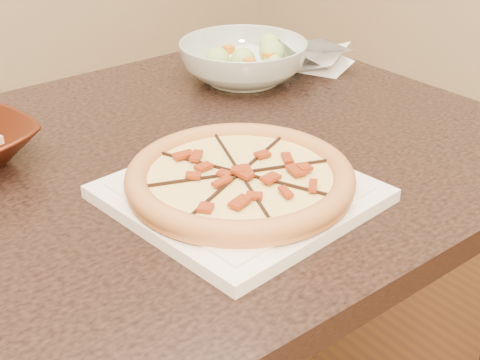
{
  "coord_description": "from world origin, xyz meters",
  "views": [
    {
      "loc": [
        -0.37,
        -0.96,
        1.21
      ],
      "look_at": [
        0.11,
        -0.33,
        0.78
      ],
      "focal_mm": 50.0,
      "sensor_mm": 36.0,
      "label": 1
    }
  ],
  "objects_px": {
    "dining_table": "(124,235)",
    "pizza": "(240,177)",
    "plate": "(240,193)",
    "salad_bowl": "(243,61)"
  },
  "relations": [
    {
      "from": "salad_bowl",
      "to": "pizza",
      "type": "bearing_deg",
      "value": -128.04
    },
    {
      "from": "plate",
      "to": "pizza",
      "type": "relative_size",
      "value": 1.1
    },
    {
      "from": "pizza",
      "to": "salad_bowl",
      "type": "height_order",
      "value": "salad_bowl"
    },
    {
      "from": "salad_bowl",
      "to": "plate",
      "type": "bearing_deg",
      "value": -128.03
    },
    {
      "from": "dining_table",
      "to": "plate",
      "type": "distance_m",
      "value": 0.23
    },
    {
      "from": "plate",
      "to": "salad_bowl",
      "type": "relative_size",
      "value": 1.36
    },
    {
      "from": "dining_table",
      "to": "plate",
      "type": "xyz_separation_m",
      "value": [
        0.1,
        -0.17,
        0.12
      ]
    },
    {
      "from": "pizza",
      "to": "salad_bowl",
      "type": "xyz_separation_m",
      "value": [
        0.29,
        0.37,
        0.0
      ]
    },
    {
      "from": "dining_table",
      "to": "pizza",
      "type": "relative_size",
      "value": 4.34
    },
    {
      "from": "pizza",
      "to": "salad_bowl",
      "type": "distance_m",
      "value": 0.47
    }
  ]
}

